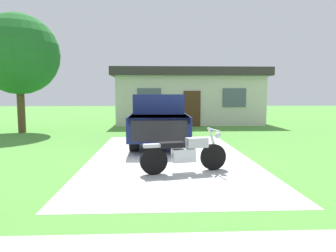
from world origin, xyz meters
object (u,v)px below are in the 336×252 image
Objects in this scene: motorcycle at (185,153)px; pickup_truck at (158,118)px; shade_tree at (18,55)px; neighbor_house at (187,96)px.

pickup_truck is at bearing 97.18° from motorcycle.
neighbor_house is at bearing 29.75° from shade_tree.
pickup_truck is 0.98× the size of shade_tree.
motorcycle is 11.40m from shade_tree.
neighbor_house is at bearing 76.27° from pickup_truck.
shade_tree is 10.35m from neighbor_house.
neighbor_house reaches higher than motorcycle.
motorcycle is at bearing -82.82° from pickup_truck.
pickup_truck is at bearing -103.73° from neighbor_house.
motorcycle is 13.24m from neighbor_house.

